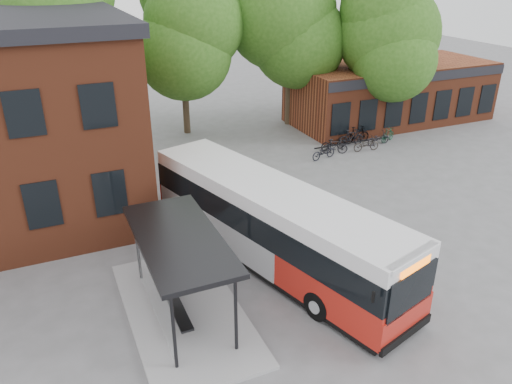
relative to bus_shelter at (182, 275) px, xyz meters
name	(u,v)px	position (x,y,z in m)	size (l,w,h in m)	color
ground	(292,266)	(4.50, 1.00, -1.45)	(100.00, 100.00, 0.00)	slate
shop_row	(390,92)	(19.50, 15.00, 0.55)	(14.00, 6.20, 4.00)	brown
bus_shelter	(182,275)	(0.00, 0.00, 0.00)	(3.60, 7.00, 2.90)	black
bike_rail	(351,145)	(13.78, 11.00, -1.26)	(5.20, 0.10, 0.38)	black
tree_0	(65,58)	(-1.50, 17.00, 4.05)	(7.92, 7.92, 11.00)	#295416
tree_1	(183,52)	(5.50, 18.00, 3.75)	(7.92, 7.92, 10.40)	#295416
tree_2	(290,43)	(12.50, 17.00, 4.05)	(7.92, 7.92, 11.00)	#295416
tree_3	(389,61)	(17.50, 13.00, 3.19)	(7.04, 7.04, 9.28)	#295416
city_bus	(272,225)	(3.92, 1.65, 0.09)	(2.58, 12.10, 3.08)	red
bicycle_0	(323,152)	(11.26, 10.12, -1.02)	(0.57, 1.64, 0.86)	black
bicycle_1	(335,146)	(12.31, 10.59, -0.99)	(0.43, 1.53, 0.92)	black
bicycle_2	(333,143)	(12.58, 11.21, -1.01)	(0.58, 1.67, 0.88)	black
bicycle_3	(351,138)	(14.01, 11.43, -0.94)	(0.48, 1.71, 1.02)	black
bicycle_4	(366,144)	(14.29, 10.23, -1.02)	(0.57, 1.64, 0.86)	#36302C
bicycle_5	(357,135)	(14.55, 11.64, -0.90)	(0.52, 1.82, 1.10)	black
bicycle_6	(378,138)	(15.62, 10.85, -1.03)	(0.56, 1.60, 0.84)	#222228
bicycle_7	(388,135)	(16.52, 11.09, -1.01)	(0.42, 1.48, 0.89)	#123E29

